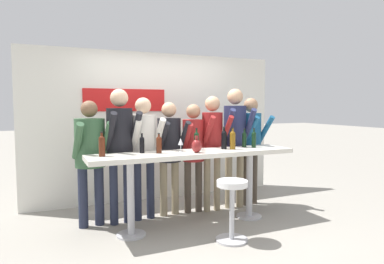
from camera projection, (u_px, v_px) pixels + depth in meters
The scene contains 22 objects.
ground_plane at pixel (195, 226), 4.56m from camera, with size 40.00×40.00×0.00m, color gray.
back_wall at pixel (157, 126), 5.87m from camera, with size 4.37×0.12×2.48m.
tasting_table at pixel (195, 162), 4.49m from camera, with size 2.77×0.57×1.00m.
bar_stool at pixel (232, 201), 4.02m from camera, with size 0.38×0.38×0.73m.
person_far_left at pixel (90, 150), 4.46m from camera, with size 0.50×0.58×1.66m.
person_left at pixel (120, 140), 4.55m from camera, with size 0.44×0.57×1.82m.
person_center_left at pixel (144, 144), 4.74m from camera, with size 0.44×0.55×1.71m.
person_center at pixel (169, 145), 4.93m from camera, with size 0.42×0.53×1.65m.
person_center_right at pixel (193, 145), 5.06m from camera, with size 0.40×0.51×1.62m.
person_right at pixel (213, 139), 5.12m from camera, with size 0.37×0.51×1.74m.
person_far_right at pixel (235, 134), 5.28m from camera, with size 0.47×0.60×1.86m.
person_rightmost at pixel (251, 138), 5.46m from camera, with size 0.45×0.57×1.72m.
wine_bottle_0 at pixel (233, 139), 4.69m from camera, with size 0.08×0.08×0.30m.
wine_bottle_1 at pixel (102, 145), 4.04m from camera, with size 0.08×0.08×0.30m.
wine_bottle_2 at pixel (244, 139), 4.94m from camera, with size 0.06×0.06×0.27m.
wine_bottle_3 at pixel (197, 140), 4.57m from camera, with size 0.07×0.07×0.30m.
wine_bottle_4 at pixel (254, 139), 4.89m from camera, with size 0.06×0.06×0.28m.
wine_bottle_5 at pixel (159, 144), 4.32m from camera, with size 0.07×0.07×0.25m.
wine_bottle_6 at pixel (142, 144), 4.32m from camera, with size 0.06×0.06×0.25m.
wine_bottle_7 at pixel (224, 139), 4.72m from camera, with size 0.08×0.08×0.31m.
wine_glass_0 at pixel (181, 142), 4.47m from camera, with size 0.07×0.07×0.18m.
decorative_vase at pixel (197, 146), 4.36m from camera, with size 0.13×0.13×0.22m.
Camera 1 is at (-1.84, -4.05, 1.61)m, focal length 32.00 mm.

